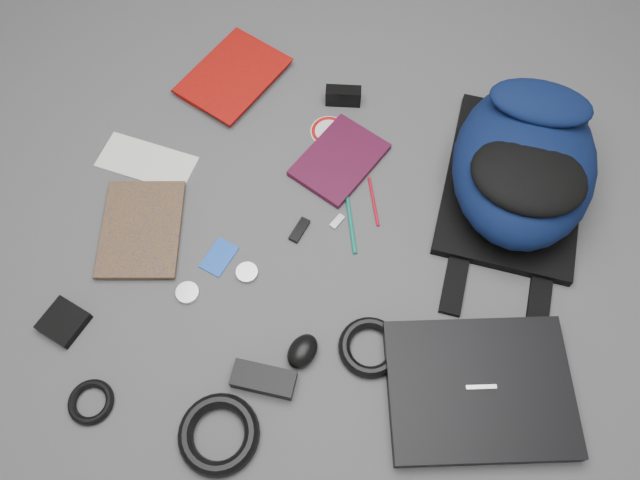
% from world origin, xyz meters
% --- Properties ---
extents(ground, '(4.00, 4.00, 0.00)m').
position_xyz_m(ground, '(0.00, 0.00, 0.00)').
color(ground, '#4F4F51').
rests_on(ground, ground).
extents(backpack, '(0.34, 0.49, 0.21)m').
position_xyz_m(backpack, '(0.40, 0.26, 0.10)').
color(backpack, black).
rests_on(backpack, ground).
extents(laptop, '(0.43, 0.38, 0.04)m').
position_xyz_m(laptop, '(0.40, -0.24, 0.02)').
color(laptop, black).
rests_on(laptop, ground).
extents(textbook_red, '(0.28, 0.32, 0.03)m').
position_xyz_m(textbook_red, '(-0.43, 0.44, 0.01)').
color(textbook_red, '#910A08').
rests_on(textbook_red, ground).
extents(comic_book, '(0.24, 0.29, 0.02)m').
position_xyz_m(comic_book, '(-0.49, -0.09, 0.01)').
color(comic_book, '#AB6E0C').
rests_on(comic_book, ground).
extents(envelope, '(0.24, 0.12, 0.00)m').
position_xyz_m(envelope, '(-0.46, 0.11, 0.00)').
color(envelope, white).
rests_on(envelope, ground).
extents(dvd_case, '(0.23, 0.26, 0.02)m').
position_xyz_m(dvd_case, '(-0.01, 0.23, 0.01)').
color(dvd_case, '#380A1F').
rests_on(dvd_case, ground).
extents(compact_camera, '(0.09, 0.05, 0.05)m').
position_xyz_m(compact_camera, '(-0.05, 0.41, 0.02)').
color(compact_camera, black).
rests_on(compact_camera, ground).
extents(sticker_disc, '(0.12, 0.12, 0.00)m').
position_xyz_m(sticker_disc, '(-0.06, 0.31, 0.00)').
color(sticker_disc, white).
rests_on(sticker_disc, ground).
extents(pen_teal, '(0.06, 0.15, 0.01)m').
position_xyz_m(pen_teal, '(0.06, 0.07, 0.00)').
color(pen_teal, '#0D7962').
rests_on(pen_teal, ground).
extents(pen_red, '(0.06, 0.12, 0.01)m').
position_xyz_m(pen_red, '(0.09, 0.14, 0.00)').
color(pen_red, red).
rests_on(pen_red, ground).
extents(id_badge, '(0.07, 0.10, 0.00)m').
position_xyz_m(id_badge, '(-0.21, -0.09, 0.00)').
color(id_badge, blue).
rests_on(id_badge, ground).
extents(usb_black, '(0.04, 0.07, 0.01)m').
position_xyz_m(usb_black, '(-0.05, 0.02, 0.01)').
color(usb_black, black).
rests_on(usb_black, ground).
extents(usb_silver, '(0.03, 0.04, 0.01)m').
position_xyz_m(usb_silver, '(0.02, 0.06, 0.00)').
color(usb_silver, silver).
rests_on(usb_silver, ground).
extents(mouse, '(0.08, 0.09, 0.04)m').
position_xyz_m(mouse, '(0.03, -0.26, 0.02)').
color(mouse, black).
rests_on(mouse, ground).
extents(headphone_left, '(0.06, 0.06, 0.01)m').
position_xyz_m(headphone_left, '(-0.25, -0.19, 0.01)').
color(headphone_left, silver).
rests_on(headphone_left, ground).
extents(headphone_right, '(0.06, 0.06, 0.01)m').
position_xyz_m(headphone_right, '(-0.14, -0.11, 0.01)').
color(headphone_right, '#ADADAF').
rests_on(headphone_right, ground).
extents(cable_coil, '(0.16, 0.16, 0.03)m').
position_xyz_m(cable_coil, '(0.16, -0.21, 0.01)').
color(cable_coil, black).
rests_on(cable_coil, ground).
extents(power_brick, '(0.13, 0.06, 0.03)m').
position_xyz_m(power_brick, '(-0.03, -0.33, 0.02)').
color(power_brick, black).
rests_on(power_brick, ground).
extents(power_cord_coil, '(0.20, 0.20, 0.03)m').
position_xyz_m(power_cord_coil, '(-0.09, -0.46, 0.02)').
color(power_cord_coil, black).
rests_on(power_cord_coil, ground).
extents(pouch, '(0.10, 0.10, 0.02)m').
position_xyz_m(pouch, '(-0.48, -0.32, 0.01)').
color(pouch, black).
rests_on(pouch, ground).
extents(earbud_coil, '(0.10, 0.10, 0.02)m').
position_xyz_m(earbud_coil, '(-0.36, -0.46, 0.01)').
color(earbud_coil, black).
rests_on(earbud_coil, ground).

